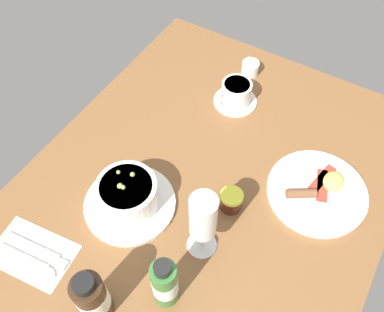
% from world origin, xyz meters
% --- Properties ---
extents(ground_plane, '(1.10, 0.84, 0.03)m').
position_xyz_m(ground_plane, '(0.00, 0.00, -0.01)').
color(ground_plane, brown).
extents(porridge_bowl, '(0.22, 0.22, 0.09)m').
position_xyz_m(porridge_bowl, '(0.12, -0.13, 0.04)').
color(porridge_bowl, white).
rests_on(porridge_bowl, ground_plane).
extents(cutlery_setting, '(0.14, 0.19, 0.01)m').
position_xyz_m(cutlery_setting, '(0.33, -0.23, 0.00)').
color(cutlery_setting, white).
rests_on(cutlery_setting, ground_plane).
extents(coffee_cup, '(0.12, 0.12, 0.07)m').
position_xyz_m(coffee_cup, '(-0.31, -0.07, 0.03)').
color(coffee_cup, white).
rests_on(coffee_cup, ground_plane).
extents(creamer_jug, '(0.06, 0.05, 0.05)m').
position_xyz_m(creamer_jug, '(-0.43, -0.09, 0.02)').
color(creamer_jug, white).
rests_on(creamer_jug, ground_plane).
extents(wine_glass, '(0.07, 0.07, 0.19)m').
position_xyz_m(wine_glass, '(0.12, 0.07, 0.13)').
color(wine_glass, white).
rests_on(wine_glass, ground_plane).
extents(jam_jar, '(0.05, 0.05, 0.05)m').
position_xyz_m(jam_jar, '(0.00, 0.08, 0.03)').
color(jam_jar, '#4A1F16').
rests_on(jam_jar, ground_plane).
extents(sauce_bottle_green, '(0.05, 0.05, 0.16)m').
position_xyz_m(sauce_bottle_green, '(0.25, 0.06, 0.07)').
color(sauce_bottle_green, '#337233').
rests_on(sauce_bottle_green, ground_plane).
extents(sauce_bottle_brown, '(0.06, 0.06, 0.16)m').
position_xyz_m(sauce_bottle_brown, '(0.35, -0.04, 0.07)').
color(sauce_bottle_brown, '#382314').
rests_on(sauce_bottle_brown, ground_plane).
extents(breakfast_plate, '(0.24, 0.24, 0.04)m').
position_xyz_m(breakfast_plate, '(-0.14, 0.24, 0.01)').
color(breakfast_plate, white).
rests_on(breakfast_plate, ground_plane).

